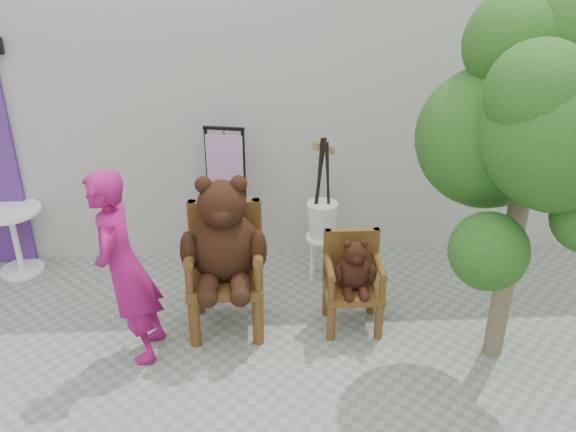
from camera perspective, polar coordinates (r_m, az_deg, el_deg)
The scene contains 8 objects.
back_wall at distance 6.54m, azimuth -2.76°, elevation 10.29°, with size 9.00×1.00×3.00m, color #AFAEA4.
chair_big at distance 5.14m, azimuth -5.98°, elevation -2.87°, with size 0.71×0.76×1.45m.
chair_small at distance 5.32m, azimuth 6.13°, elevation -5.38°, with size 0.50×0.47×0.87m.
person at distance 4.96m, azimuth -15.06°, elevation -4.76°, with size 0.60×0.39×1.64m, color #98125D.
cafe_table at distance 6.70m, azimuth -24.25°, elevation -1.49°, with size 0.60×0.60×0.70m.
display_stand at distance 6.17m, azimuth -5.65°, elevation 0.05°, with size 0.51×0.43×1.51m.
stool_bucket at distance 5.95m, azimuth 3.20°, elevation -0.31°, with size 0.32×0.32×1.46m.
tree at distance 4.51m, azimuth 21.65°, elevation 8.74°, with size 1.39×1.56×3.01m.
Camera 1 is at (-0.03, -3.18, 3.31)m, focal length 38.00 mm.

